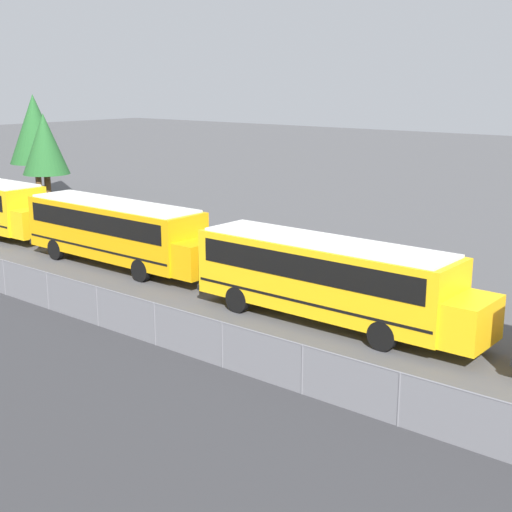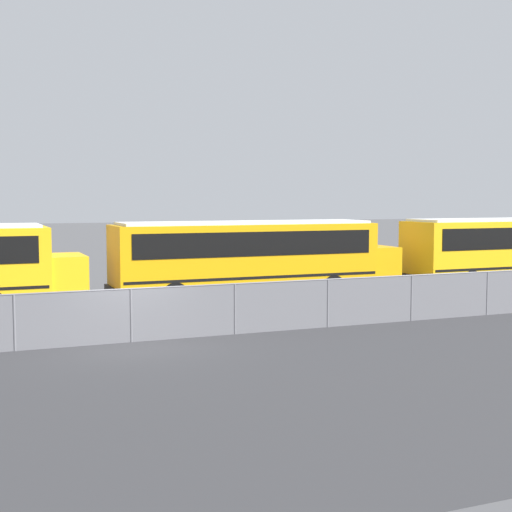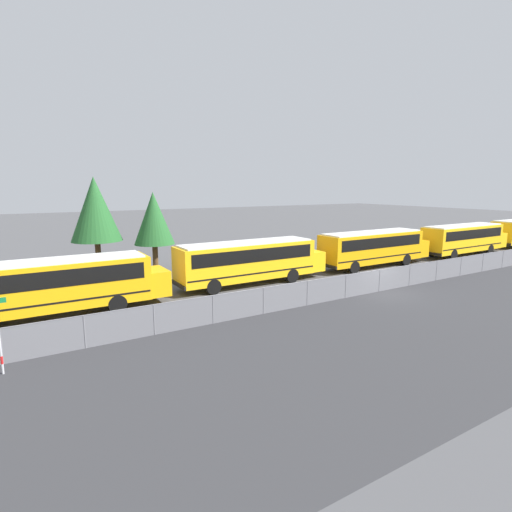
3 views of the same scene
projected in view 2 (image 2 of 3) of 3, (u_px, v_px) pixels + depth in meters
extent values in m
plane|color=#4C4C4F|center=(131.00, 342.00, 19.48)|extent=(200.00, 200.00, 0.00)
cube|color=#333335|center=(198.00, 399.00, 13.94)|extent=(142.88, 12.00, 0.01)
cube|color=#9EA0A5|center=(131.00, 316.00, 19.42)|extent=(108.88, 0.03, 1.47)
cube|color=slate|center=(131.00, 316.00, 19.41)|extent=(108.88, 0.01, 1.47)
cylinder|color=slate|center=(131.00, 289.00, 19.36)|extent=(108.88, 0.05, 0.05)
cylinder|color=slate|center=(14.00, 323.00, 18.28)|extent=(0.07, 0.07, 1.47)
cylinder|color=slate|center=(131.00, 316.00, 19.42)|extent=(0.07, 0.07, 1.47)
cylinder|color=slate|center=(235.00, 309.00, 20.56)|extent=(0.07, 0.07, 1.47)
cylinder|color=slate|center=(328.00, 303.00, 21.70)|extent=(0.07, 0.07, 1.47)
cylinder|color=slate|center=(411.00, 298.00, 22.84)|extent=(0.07, 0.07, 1.47)
cylinder|color=slate|center=(487.00, 294.00, 23.98)|extent=(0.07, 0.07, 1.47)
cube|color=yellow|center=(66.00, 276.00, 24.70)|extent=(1.21, 2.29, 1.48)
cube|color=orange|center=(246.00, 256.00, 27.07)|extent=(10.09, 2.48, 2.47)
cube|color=black|center=(246.00, 242.00, 27.03)|extent=(9.29, 2.52, 0.89)
cube|color=black|center=(246.00, 274.00, 27.13)|extent=(9.89, 2.51, 0.10)
cube|color=orange|center=(374.00, 264.00, 29.24)|extent=(1.21, 2.29, 1.48)
cube|color=black|center=(112.00, 291.00, 25.23)|extent=(0.12, 2.48, 0.24)
cube|color=silver|center=(246.00, 223.00, 26.97)|extent=(9.59, 2.24, 0.10)
cylinder|color=black|center=(306.00, 282.00, 29.38)|extent=(1.01, 0.28, 1.01)
cylinder|color=black|center=(332.00, 288.00, 27.31)|extent=(1.01, 0.28, 1.01)
cylinder|color=black|center=(158.00, 289.00, 27.02)|extent=(1.01, 0.28, 1.01)
cylinder|color=black|center=(175.00, 296.00, 24.95)|extent=(1.01, 0.28, 1.01)
cube|color=yellow|center=(512.00, 249.00, 31.24)|extent=(10.09, 2.48, 2.47)
cube|color=black|center=(512.00, 236.00, 31.20)|extent=(9.29, 2.52, 0.89)
cube|color=black|center=(511.00, 264.00, 31.30)|extent=(9.89, 2.51, 0.10)
cube|color=black|center=(414.00, 278.00, 29.41)|extent=(0.12, 2.48, 0.24)
cylinder|color=black|center=(437.00, 277.00, 31.20)|extent=(1.01, 0.28, 1.01)
cylinder|color=black|center=(470.00, 282.00, 29.13)|extent=(1.01, 0.28, 1.01)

